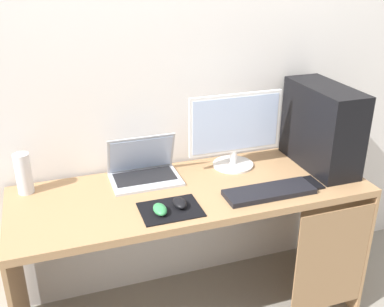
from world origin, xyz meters
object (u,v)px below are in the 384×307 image
Objects in this scene: monitor at (235,131)px; mouse_right at (160,209)px; cell_phone at (311,183)px; mouse_left at (180,203)px; keyboard at (269,192)px; laptop at (144,170)px; speaker at (24,174)px; pc_tower at (322,127)px.

monitor is 5.06× the size of mouse_right.
mouse_right is at bearing -177.76° from cell_phone.
keyboard is at bearing -2.71° from mouse_left.
laptop is at bearing 87.71° from mouse_right.
speaker reaches higher than mouse_right.
monitor is at bearing -2.88° from speaker.
mouse_left is at bearing 177.29° from keyboard.
laptop is at bearing 178.11° from monitor.
mouse_right is (-0.91, -0.21, -0.19)m from pc_tower.
mouse_left is (0.63, -0.36, -0.07)m from speaker.
pc_tower is 1.42× the size of laptop.
keyboard is 3.23× the size of cell_phone.
keyboard is 4.38× the size of mouse_left.
pc_tower reaches higher than speaker.
cell_phone is at bearing -23.10° from laptop.
speaker is (-1.44, 0.17, -0.11)m from pc_tower.
pc_tower reaches higher than mouse_right.
mouse_right is at bearing -92.29° from laptop.
pc_tower is 4.91× the size of mouse_left.
speaker is at bearing 176.27° from laptop.
laptop is 0.35m from mouse_right.
pc_tower is 0.31m from cell_phone.
speaker reaches higher than keyboard.
cell_phone is (0.27, -0.30, -0.19)m from monitor.
cell_phone is (-0.15, -0.18, -0.21)m from pc_tower.
monitor is at bearing 163.91° from pc_tower.
pc_tower is at bearing 12.81° from mouse_left.
speaker is at bearing 173.15° from pc_tower.
pc_tower is 0.44m from monitor.
laptop is 3.46× the size of mouse_left.
monitor reaches higher than mouse_left.
monitor is 0.50m from laptop.
mouse_left is (-0.81, -0.18, -0.19)m from pc_tower.
monitor is 3.74× the size of cell_phone.
monitor is 0.45m from cell_phone.
speaker is at bearing 160.27° from keyboard.
monitor is 1.16× the size of keyboard.
mouse_left is 0.66m from cell_phone.
monitor is at bearing 95.99° from keyboard.
keyboard is (0.50, -0.34, -0.03)m from laptop.
keyboard is 0.42m from mouse_left.
laptop is at bearing 171.25° from pc_tower.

